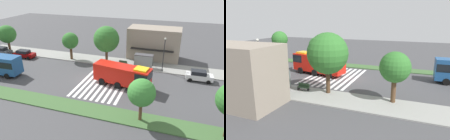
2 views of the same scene
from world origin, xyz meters
The scene contains 16 objects.
ground_plane centered at (0.00, 0.00, 0.00)m, with size 120.00×120.00×0.00m, color #424244.
sidewalk centered at (0.00, 9.10, 0.07)m, with size 60.00×4.72×0.14m, color gray.
median_strip centered at (0.00, -8.24, 0.07)m, with size 60.00×3.00×0.14m, color #3D6033.
crosswalk centered at (2.82, 0.00, 0.01)m, with size 7.65×12.13×0.01m.
fire_truck centered at (6.13, -0.25, 1.98)m, with size 9.66×4.13×3.63m.
parked_car_west centered at (-24.02, 5.54, 0.90)m, with size 4.48×2.16×1.77m.
parked_car_mid centered at (-17.95, 5.54, 0.86)m, with size 4.72×2.19×1.66m.
parked_car_east centered at (17.64, 5.54, 0.92)m, with size 4.32×2.08×1.80m.
bus_stop_shelter centered at (7.72, 8.06, 1.89)m, with size 3.50×1.40×2.46m.
bench_near_shelter centered at (3.72, 8.09, 0.59)m, with size 1.60×0.50×0.90m.
street_lamp centered at (11.41, 7.34, 3.86)m, with size 0.36×0.36×6.31m.
storefront_building centered at (8.75, 14.12, 3.31)m, with size 10.68×6.14×6.62m.
sidewalk_tree_far_west centered at (-23.91, 7.74, 4.19)m, with size 4.08×4.08×6.12m.
sidewalk_tree_west centered at (-7.60, 7.74, 4.08)m, with size 3.38×3.38×5.68m.
sidewalk_tree_center centered at (0.34, 7.74, 5.11)m, with size 5.04×5.04×7.51m.
median_tree_far_west centered at (10.38, -8.24, 3.84)m, with size 3.29×3.29×5.37m.
Camera 1 is at (13.64, -28.81, 15.76)m, focal length 33.11 mm.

